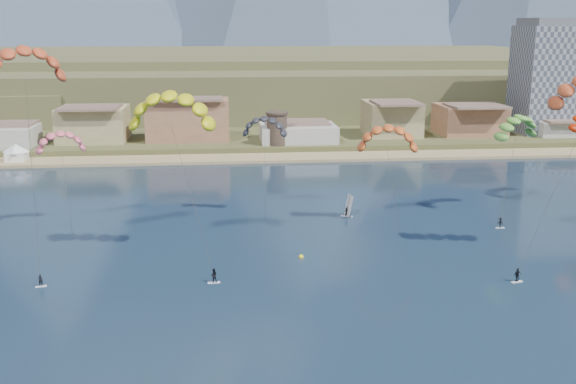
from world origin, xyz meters
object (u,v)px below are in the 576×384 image
Objects in this scene: watchtower at (277,128)px; kitesurfer_green at (517,124)px; kitesurfer_yellow at (171,105)px; apartment_tower at (553,77)px; buoy at (301,257)px; kitesurfer_red at (23,58)px; windsurfer at (347,210)px.

watchtower is 71.20m from kitesurfer_green.
apartment_tower is at bearing 42.64° from kitesurfer_yellow.
apartment_tower is at bearing 59.72° from kitesurfer_green.
kitesurfer_green reaches higher than buoy.
kitesurfer_red is at bearing -116.66° from watchtower.
kitesurfer_red reaches higher than kitesurfer_green.
kitesurfer_red is (-119.40, -92.46, 10.11)m from apartment_tower.
kitesurfer_yellow is at bearing -104.67° from watchtower.
watchtower is (-80.00, -14.00, -11.45)m from apartment_tower.
kitesurfer_green is at bearing 13.38° from kitesurfer_red.
kitesurfer_yellow is (-100.58, -92.61, 3.86)m from apartment_tower.
kitesurfer_green is 32.59m from windsurfer.
kitesurfer_red is at bearing -159.04° from windsurfer.
apartment_tower is 1.67× the size of kitesurfer_green.
kitesurfer_yellow is (18.82, -0.15, -6.26)m from kitesurfer_red.
apartment_tower is 44.38× the size of buoy.
apartment_tower reaches higher than kitesurfer_green.
apartment_tower is 82.02m from watchtower.
kitesurfer_green is at bearing -58.80° from watchtower.
watchtower is at bearing 63.34° from kitesurfer_red.
kitesurfer_green is (57.15, 18.22, -5.99)m from kitesurfer_yellow.
windsurfer is (-29.19, -0.16, -14.49)m from kitesurfer_green.
windsurfer is at bearing 62.85° from buoy.
kitesurfer_green is at bearing 27.28° from buoy.
kitesurfer_yellow is (-20.58, -78.61, 15.31)m from watchtower.
windsurfer is 5.22× the size of buoy.
apartment_tower is 1.04× the size of kitesurfer_red.
kitesurfer_yellow is 6.76× the size of windsurfer.
apartment_tower is 3.72× the size of watchtower.
kitesurfer_yellow is at bearing -0.45° from kitesurfer_red.
watchtower is 0.34× the size of kitesurfer_yellow.
apartment_tower is at bearing 37.75° from kitesurfer_red.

